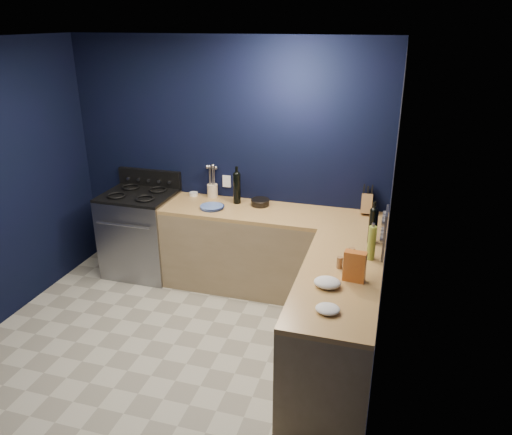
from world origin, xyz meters
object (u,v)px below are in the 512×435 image
at_px(utensil_crock, 212,191).
at_px(knife_block, 367,203).
at_px(gas_range, 142,234).
at_px(crouton_bag, 355,266).
at_px(plate_stack, 212,207).

relative_size(utensil_crock, knife_block, 0.73).
bearing_deg(knife_block, gas_range, -175.90).
bearing_deg(crouton_bag, utensil_crock, 144.86).
distance_m(gas_range, utensil_crock, 0.97).
relative_size(gas_range, knife_block, 4.66).
distance_m(utensil_crock, crouton_bag, 2.24).
bearing_deg(utensil_crock, plate_stack, -70.58).
xyz_separation_m(utensil_crock, crouton_bag, (1.70, -1.46, 0.05)).
relative_size(plate_stack, utensil_crock, 1.69).
bearing_deg(crouton_bag, gas_range, 159.89).
relative_size(plate_stack, crouton_bag, 1.02).
xyz_separation_m(plate_stack, utensil_crock, (-0.12, 0.34, 0.06)).
distance_m(utensil_crock, knife_block, 1.68).
xyz_separation_m(plate_stack, crouton_bag, (1.58, -1.12, 0.10)).
height_order(gas_range, knife_block, knife_block).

